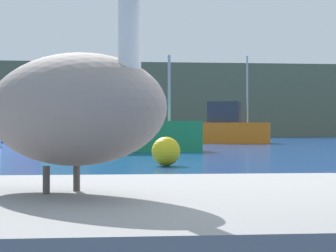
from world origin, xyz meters
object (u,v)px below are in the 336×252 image
fishing_boat_orange (217,129)px  mooring_buoy (166,151)px  pelican (71,106)px  fishing_boat_green (120,129)px  fishing_boat_blue (26,128)px

fishing_boat_orange → mooring_buoy: size_ratio=10.18×
pelican → fishing_boat_green: bearing=135.7°
fishing_boat_orange → mooring_buoy: fishing_boat_orange is taller
fishing_boat_blue → mooring_buoy: 28.23m
fishing_boat_green → fishing_boat_orange: fishing_boat_orange is taller
fishing_boat_green → mooring_buoy: bearing=-82.5°
fishing_boat_orange → mooring_buoy: bearing=-84.3°
mooring_buoy → pelican: bearing=-97.1°
pelican → mooring_buoy: pelican is taller
fishing_boat_green → mooring_buoy: fishing_boat_green is taller
fishing_boat_blue → fishing_boat_green: bearing=-48.0°
pelican → fishing_boat_blue: size_ratio=0.17×
pelican → fishing_boat_orange: fishing_boat_orange is taller
mooring_buoy → fishing_boat_orange: bearing=76.9°
fishing_boat_orange → fishing_boat_blue: size_ratio=1.14×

